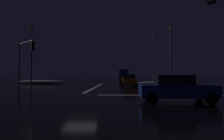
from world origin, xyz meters
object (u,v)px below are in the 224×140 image
Objects in this scene: traffic_signal_nw at (25,55)px; streetlamp_right_near at (171,51)px; sedan_orange at (129,80)px; streetlamp_left_near at (32,50)px; sedan_blue_crossing at (176,88)px; box_truck at (124,74)px; streetlamp_right_far at (154,55)px; sedan_white at (128,79)px; sedan_silver at (125,77)px; sedan_green at (126,78)px; sedan_gray at (126,78)px.

traffic_signal_nw is 0.66× the size of streetlamp_right_near.
sedan_orange is at bearing 17.68° from traffic_signal_nw.
streetlamp_left_near reaches higher than traffic_signal_nw.
sedan_blue_crossing is 0.76× the size of traffic_signal_nw.
streetlamp_right_far reaches higher than box_truck.
sedan_orange is at bearing -157.60° from streetlamp_right_near.
streetlamp_left_near is 0.88× the size of streetlamp_right_far.
box_truck is (-0.53, 23.71, 0.91)m from sedan_white.
sedan_silver and sedan_blue_crossing have the same top height.
streetlamp_right_near is at bearing 0.00° from streetlamp_left_near.
sedan_green is (-0.36, 5.79, 0.00)m from sedan_white.
streetlamp_right_near is at bearing -76.41° from box_truck.
streetlamp_right_near is at bearing -67.93° from sedan_gray.
box_truck is 1.91× the size of sedan_blue_crossing.
streetlamp_left_near reaches higher than sedan_silver.
traffic_signal_nw is (-12.13, -33.89, 2.23)m from box_truck.
streetlamp_left_near is at bearing 131.52° from sedan_blue_crossing.
sedan_gray is 8.02m from streetlamp_right_far.
sedan_silver is (-0.16, 23.31, 0.00)m from sedan_orange.
traffic_signal_nw is 0.55× the size of streetlamp_right_far.
sedan_green is at bearing -92.24° from sedan_gray.
sedan_blue_crossing is 0.51× the size of streetlamp_right_near.
sedan_blue_crossing is at bearing -84.86° from sedan_white.
streetlamp_left_near is at bearing 170.10° from sedan_orange.
sedan_white is 8.21m from streetlamp_right_near.
streetlamp_left_near is at bearing 107.39° from traffic_signal_nw.
sedan_green is 5.91m from sedan_gray.
sedan_silver is (0.10, 11.34, 0.00)m from sedan_green.
sedan_green is at bearing 93.51° from sedan_white.
traffic_signal_nw is 19.88m from streetlamp_right_near.
traffic_signal_nw reaches higher than sedan_green.
sedan_blue_crossing is (2.55, -46.24, -0.91)m from box_truck.
box_truck reaches higher than sedan_gray.
sedan_green is 0.51× the size of streetlamp_right_near.
sedan_white is 17.13m from sedan_silver.
streetlamp_right_far reaches higher than sedan_silver.
streetlamp_right_near is (6.44, -9.42, 4.15)m from sedan_green.
sedan_gray is at bearing -173.74° from streetlamp_right_far.
sedan_silver is 0.76× the size of traffic_signal_nw.
sedan_white is at bearing -88.73° from box_truck.
sedan_orange is 0.76× the size of traffic_signal_nw.
sedan_orange is 1.00× the size of sedan_gray.
streetlamp_left_near is (-14.36, -9.42, 4.41)m from sedan_green.
traffic_signal_nw is at bearing -160.73° from streetlamp_right_near.
streetlamp_right_near reaches higher than sedan_gray.
sedan_green is at bearing 52.39° from traffic_signal_nw.
sedan_gray is (-0.02, 17.87, 0.00)m from sedan_orange.
streetlamp_right_far is (6.21, 0.68, 5.03)m from sedan_gray.
traffic_signal_nw is at bearing -129.73° from streetlamp_right_far.
streetlamp_left_near reaches higher than sedan_blue_crossing.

